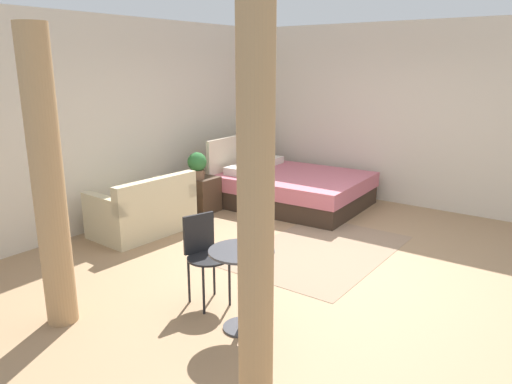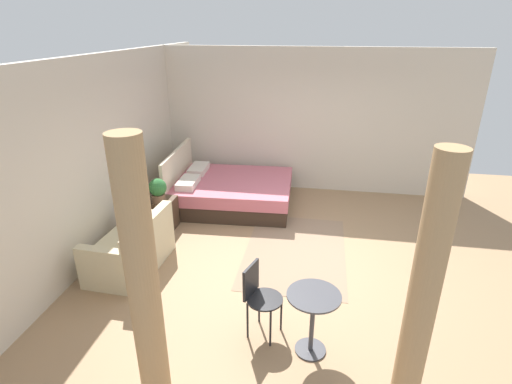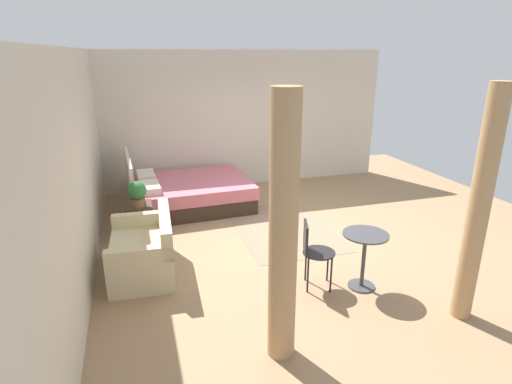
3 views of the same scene
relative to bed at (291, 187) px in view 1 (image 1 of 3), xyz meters
name	(u,v)px [view 1 (image 1 of 3)]	position (x,y,z in m)	size (l,w,h in m)	color
ground_plane	(321,259)	(-1.74, -1.51, -0.29)	(8.80, 9.22, 0.02)	#9E7A56
wall_back	(139,120)	(-1.74, 1.60, 1.16)	(8.80, 0.12, 2.88)	beige
wall_right	(413,116)	(1.16, -1.51, 1.16)	(0.12, 6.22, 2.88)	beige
area_rug	(321,250)	(-1.53, -1.39, -0.28)	(2.30, 1.53, 0.01)	#93755B
bed	(291,187)	(0.00, 0.00, 0.00)	(1.88, 2.29, 1.07)	#38281E
couch	(144,212)	(-2.36, 0.88, 0.01)	(1.33, 0.86, 0.81)	beige
nightstand	(203,194)	(-1.15, 0.91, -0.01)	(0.44, 0.42, 0.54)	#473323
potted_plant	(197,164)	(-1.25, 0.91, 0.48)	(0.29, 0.29, 0.41)	brown
balcony_table	(242,275)	(-3.54, -1.72, 0.22)	(0.56, 0.56, 0.73)	#3F3F44
cafe_chair_near_window	(204,250)	(-3.34, -1.11, 0.25)	(0.51, 0.51, 0.86)	black
curtain_left	(256,234)	(-4.38, -2.48, 1.00)	(0.22, 0.22, 2.57)	tan
curtain_right	(48,183)	(-4.38, -0.32, 1.00)	(0.27, 0.27, 2.57)	tan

